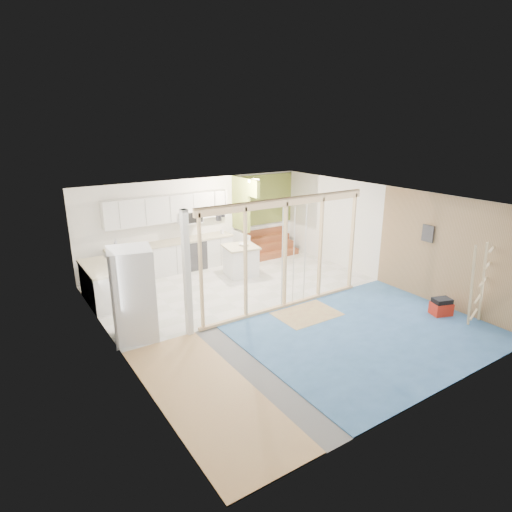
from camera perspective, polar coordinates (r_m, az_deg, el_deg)
room at (r=9.47m, az=2.45°, el=-0.11°), size 7.01×8.01×2.61m
floor_overlays at (r=10.02m, az=2.49°, el=-6.99°), size 7.00×8.00×0.03m
stud_frame at (r=9.25m, az=1.25°, el=1.35°), size 4.66×0.14×2.60m
base_cabinets at (r=11.88m, az=-13.55°, el=-1.10°), size 4.45×2.24×0.93m
upper_cabinets at (r=12.21m, az=-11.35°, el=6.13°), size 3.60×0.41×0.85m
green_partition at (r=13.58m, az=0.46°, el=3.83°), size 2.25×1.51×2.60m
pot_rack at (r=10.69m, az=-4.80°, el=5.76°), size 0.52×0.52×0.72m
sheathing_panel at (r=10.64m, az=24.49°, el=0.29°), size 0.02×4.00×2.60m
electrical_panel at (r=10.82m, az=21.94°, el=2.81°), size 0.04×0.30×0.40m
ceiling_light at (r=12.39m, az=-0.33°, el=10.01°), size 0.32×0.32×0.08m
fridge at (r=8.70m, az=-16.05°, el=-4.97°), size 0.98×0.95×1.88m
island at (r=11.98m, az=-2.03°, el=-0.65°), size 1.01×1.01×0.86m
bowl at (r=11.89m, az=-1.67°, el=1.56°), size 0.28×0.28×0.06m
soap_bottle_a at (r=11.88m, az=-18.20°, el=1.52°), size 0.11×0.11×0.27m
soap_bottle_b at (r=12.89m, az=-4.54°, el=3.39°), size 0.10×0.10×0.19m
toolbox at (r=10.48m, az=23.47°, el=-6.28°), size 0.51×0.44×0.41m
ladder at (r=10.01m, az=27.57°, el=-3.33°), size 0.99×0.15×1.85m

